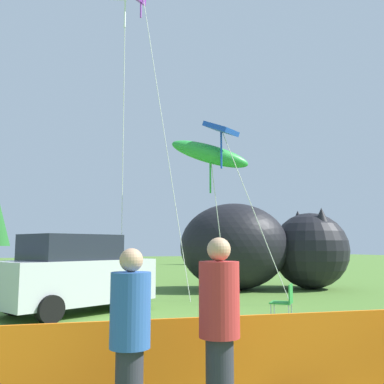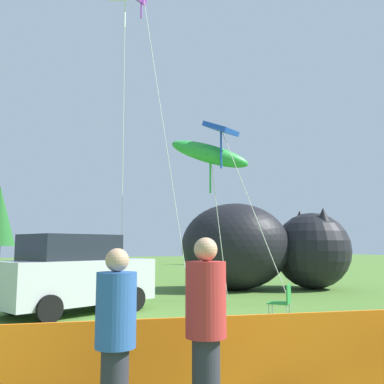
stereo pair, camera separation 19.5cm
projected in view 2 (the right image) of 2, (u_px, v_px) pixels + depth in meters
name	position (u px, v px, depth m)	size (l,w,h in m)	color
ground_plane	(219.00, 335.00, 8.63)	(120.00, 120.00, 0.00)	#4C752D
parked_car	(74.00, 274.00, 11.51)	(4.50, 3.43, 2.08)	#B7BCC1
folding_chair	(283.00, 300.00, 9.85)	(0.67, 0.67, 0.90)	#267F33
inflatable_cat	(261.00, 250.00, 17.56)	(7.33, 4.64, 3.51)	black
safety_fence	(251.00, 358.00, 4.99)	(7.10, 1.12, 1.07)	orange
spectator_in_grey_shirt	(116.00, 334.00, 4.02)	(0.38, 0.38, 1.77)	#2D2D38
spectator_in_yellow_shirt	(206.00, 324.00, 4.23)	(0.41, 0.41, 1.87)	#2D2D38
kite_blue_box	(222.00, 132.00, 13.82)	(2.41, 1.70, 5.80)	silver
kite_green_fish	(210.00, 154.00, 14.13)	(2.74, 1.42, 5.43)	silver
horizon_tree_west	(221.00, 228.00, 40.48)	(2.37, 2.37, 5.65)	brown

